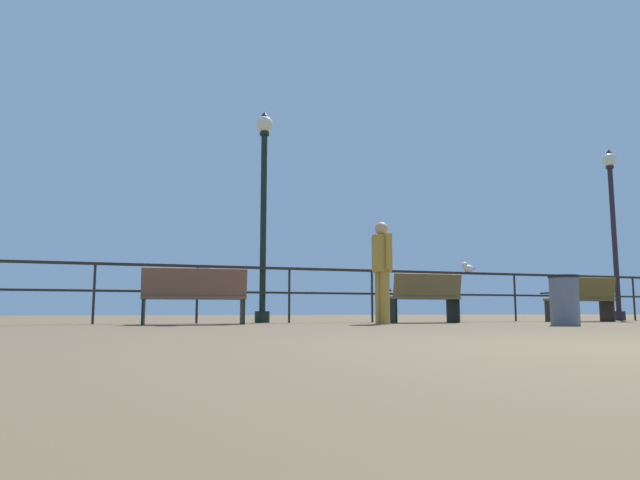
{
  "coord_description": "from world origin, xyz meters",
  "views": [
    {
      "loc": [
        -3.16,
        -2.52,
        0.22
      ],
      "look_at": [
        0.45,
        7.59,
        1.56
      ],
      "focal_mm": 32.09,
      "sensor_mm": 36.0,
      "label": 1
    }
  ],
  "objects_px": {
    "bench_far_right": "(582,297)",
    "seagull_on_rail": "(468,268)",
    "person_by_bench": "(382,265)",
    "trash_bin": "(564,300)",
    "bench_near_right": "(425,296)",
    "lamppost_right": "(613,220)",
    "lamppost_center": "(264,199)",
    "bench_near_left": "(195,294)"
  },
  "relations": [
    {
      "from": "bench_near_left",
      "to": "lamppost_center",
      "type": "xyz_separation_m",
      "value": [
        1.43,
        1.11,
        1.91
      ]
    },
    {
      "from": "lamppost_center",
      "to": "lamppost_right",
      "type": "relative_size",
      "value": 0.98
    },
    {
      "from": "bench_far_right",
      "to": "trash_bin",
      "type": "height_order",
      "value": "bench_far_right"
    },
    {
      "from": "bench_far_right",
      "to": "lamppost_center",
      "type": "xyz_separation_m",
      "value": [
        -6.75,
        1.1,
        1.89
      ]
    },
    {
      "from": "bench_near_right",
      "to": "person_by_bench",
      "type": "bearing_deg",
      "value": -149.76
    },
    {
      "from": "bench_near_left",
      "to": "bench_far_right",
      "type": "distance_m",
      "value": 8.18
    },
    {
      "from": "trash_bin",
      "to": "bench_far_right",
      "type": "bearing_deg",
      "value": 41.95
    },
    {
      "from": "bench_near_right",
      "to": "lamppost_center",
      "type": "distance_m",
      "value": 3.65
    },
    {
      "from": "person_by_bench",
      "to": "trash_bin",
      "type": "bearing_deg",
      "value": -38.97
    },
    {
      "from": "lamppost_right",
      "to": "person_by_bench",
      "type": "relative_size",
      "value": 2.42
    },
    {
      "from": "seagull_on_rail",
      "to": "trash_bin",
      "type": "height_order",
      "value": "seagull_on_rail"
    },
    {
      "from": "lamppost_center",
      "to": "lamppost_right",
      "type": "bearing_deg",
      "value": 0.0
    },
    {
      "from": "bench_far_right",
      "to": "lamppost_center",
      "type": "distance_m",
      "value": 7.1
    },
    {
      "from": "lamppost_center",
      "to": "trash_bin",
      "type": "relative_size",
      "value": 5.38
    },
    {
      "from": "lamppost_right",
      "to": "bench_far_right",
      "type": "bearing_deg",
      "value": -153.38
    },
    {
      "from": "bench_near_right",
      "to": "person_by_bench",
      "type": "relative_size",
      "value": 0.8
    },
    {
      "from": "bench_near_right",
      "to": "person_by_bench",
      "type": "xyz_separation_m",
      "value": [
        -1.25,
        -0.73,
        0.5
      ]
    },
    {
      "from": "bench_far_right",
      "to": "seagull_on_rail",
      "type": "distance_m",
      "value": 2.48
    },
    {
      "from": "lamppost_right",
      "to": "seagull_on_rail",
      "type": "xyz_separation_m",
      "value": [
        -4.41,
        -0.18,
        -1.33
      ]
    },
    {
      "from": "bench_far_right",
      "to": "person_by_bench",
      "type": "bearing_deg",
      "value": -171.87
    },
    {
      "from": "seagull_on_rail",
      "to": "trash_bin",
      "type": "distance_m",
      "value": 3.6
    },
    {
      "from": "person_by_bench",
      "to": "bench_near_right",
      "type": "bearing_deg",
      "value": 30.24
    },
    {
      "from": "person_by_bench",
      "to": "trash_bin",
      "type": "height_order",
      "value": "person_by_bench"
    },
    {
      "from": "bench_near_left",
      "to": "person_by_bench",
      "type": "bearing_deg",
      "value": -13.03
    },
    {
      "from": "lamppost_right",
      "to": "person_by_bench",
      "type": "bearing_deg",
      "value": -165.92
    },
    {
      "from": "bench_near_right",
      "to": "bench_far_right",
      "type": "bearing_deg",
      "value": -0.0
    },
    {
      "from": "trash_bin",
      "to": "lamppost_center",
      "type": "bearing_deg",
      "value": 137.1
    },
    {
      "from": "bench_near_left",
      "to": "bench_near_right",
      "type": "xyz_separation_m",
      "value": [
        4.35,
        0.01,
        0.01
      ]
    },
    {
      "from": "bench_near_left",
      "to": "lamppost_right",
      "type": "relative_size",
      "value": 0.41
    },
    {
      "from": "trash_bin",
      "to": "lamppost_right",
      "type": "bearing_deg",
      "value": 35.96
    },
    {
      "from": "seagull_on_rail",
      "to": "lamppost_center",
      "type": "bearing_deg",
      "value": 177.79
    },
    {
      "from": "bench_near_right",
      "to": "bench_near_left",
      "type": "bearing_deg",
      "value": -179.9
    },
    {
      "from": "bench_near_right",
      "to": "lamppost_right",
      "type": "bearing_deg",
      "value": 10.32
    },
    {
      "from": "bench_near_right",
      "to": "lamppost_right",
      "type": "xyz_separation_m",
      "value": [
        6.02,
        1.1,
        1.97
      ]
    },
    {
      "from": "lamppost_right",
      "to": "trash_bin",
      "type": "xyz_separation_m",
      "value": [
        -5.02,
        -3.64,
        -2.1
      ]
    },
    {
      "from": "bench_far_right",
      "to": "bench_near_right",
      "type": "bearing_deg",
      "value": 180.0
    },
    {
      "from": "bench_near_left",
      "to": "bench_far_right",
      "type": "xyz_separation_m",
      "value": [
        8.18,
        0.01,
        0.02
      ]
    },
    {
      "from": "bench_near_left",
      "to": "lamppost_right",
      "type": "height_order",
      "value": "lamppost_right"
    },
    {
      "from": "bench_near_left",
      "to": "lamppost_center",
      "type": "relative_size",
      "value": 0.42
    },
    {
      "from": "lamppost_right",
      "to": "lamppost_center",
      "type": "bearing_deg",
      "value": 180.0
    },
    {
      "from": "bench_far_right",
      "to": "person_by_bench",
      "type": "height_order",
      "value": "person_by_bench"
    },
    {
      "from": "lamppost_center",
      "to": "lamppost_right",
      "type": "xyz_separation_m",
      "value": [
        8.94,
        0.0,
        0.07
      ]
    }
  ]
}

